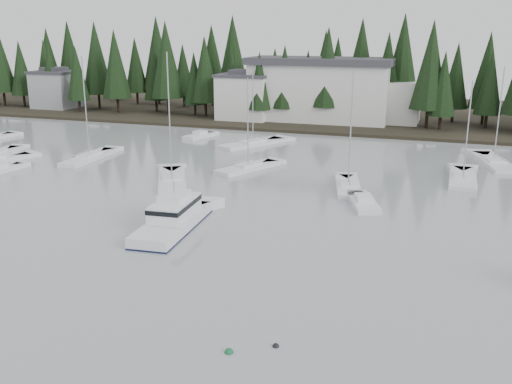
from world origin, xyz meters
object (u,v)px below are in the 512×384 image
Objects in this scene: sailboat_1 at (493,163)px; sailboat_4 at (248,169)px; harbor_inn at (332,90)px; sailboat_5 at (463,180)px; sailboat_2 at (172,181)px; sailboat_9 at (90,159)px; house_west at (245,96)px; runabout_1 at (363,204)px; runabout_3 at (200,136)px; cabin_cruiser_center at (174,220)px; sailboat_7 at (253,145)px; house_far_west at (56,89)px; sailboat_8 at (348,188)px.

sailboat_4 is at bearing 99.87° from sailboat_1.
harbor_inn reaches higher than sailboat_5.
sailboat_4 is at bearing -64.76° from sailboat_2.
sailboat_2 is 16.56m from sailboat_9.
house_west is 48.83m from sailboat_5.
runabout_1 is at bearing -74.83° from harbor_inn.
sailboat_1 is 42.25m from runabout_3.
sailboat_9 is (-49.04, -13.89, 0.02)m from sailboat_1.
cabin_cruiser_center is 0.97× the size of sailboat_7.
sailboat_5 is 15.78m from runabout_1.
sailboat_1 reaches higher than sailboat_7.
cabin_cruiser_center is at bearing -151.99° from sailboat_4.
sailboat_1 is at bearing -16.03° from house_far_west.
house_west is at bearing -2.73° from house_far_west.
sailboat_5 is (-3.69, -9.77, -0.00)m from sailboat_1.
sailboat_4 is 1.78× the size of runabout_3.
house_west is 0.75× the size of sailboat_8.
sailboat_5 is at bearing -58.01° from sailboat_4.
sailboat_1 is 0.98× the size of sailboat_8.
sailboat_9 reaches higher than sailboat_7.
house_west is at bearing 9.40° from cabin_cruiser_center.
sailboat_9 is at bearing 38.80° from sailboat_2.
sailboat_9 is at bearing 56.38° from runabout_1.
sailboat_8 is (10.56, -42.36, -5.70)m from harbor_inn.
house_west is 46.37m from sailboat_1.
sailboat_8 reaches higher than cabin_cruiser_center.
sailboat_8 reaches higher than sailboat_1.
sailboat_8 reaches higher than harbor_inn.
sailboat_5 reaches higher than runabout_1.
house_far_west is at bearing 36.46° from runabout_1.
sailboat_8 reaches higher than house_west.
cabin_cruiser_center is (-1.12, -59.40, -5.08)m from harbor_inn.
sailboat_7 is at bearing 42.00° from sailboat_4.
sailboat_5 is (30.21, 10.81, -0.02)m from sailboat_2.
sailboat_7 is (8.50, -20.11, -4.61)m from house_west.
sailboat_5 is 0.90× the size of sailboat_8.
sailboat_1 is at bearing -28.13° from house_west.
sailboat_8 is 1.95× the size of runabout_1.
harbor_inn is (15.04, 3.34, 1.12)m from house_west.
house_west is 57.90m from cabin_cruiser_center.
sailboat_4 is 14.95m from sailboat_7.
runabout_3 is at bearing 26.77° from runabout_1.
sailboat_2 is at bearing 106.67° from sailboat_1.
harbor_inn is 38.26m from sailboat_4.
sailboat_2 is at bearing -80.88° from house_west.
cabin_cruiser_center is 0.97× the size of sailboat_5.
sailboat_1 is 30.60m from sailboat_4.
sailboat_7 reaches higher than runabout_1.
sailboat_5 is (23.08, 24.54, -0.64)m from cabin_cruiser_center.
sailboat_8 is 5.98m from runabout_1.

